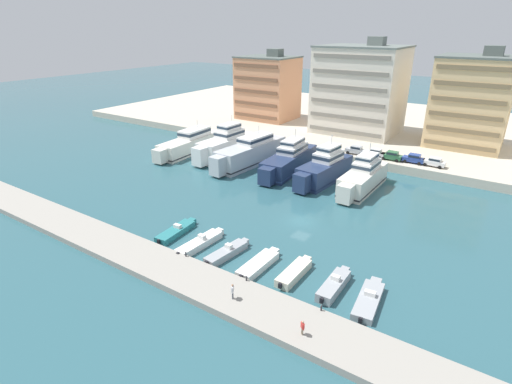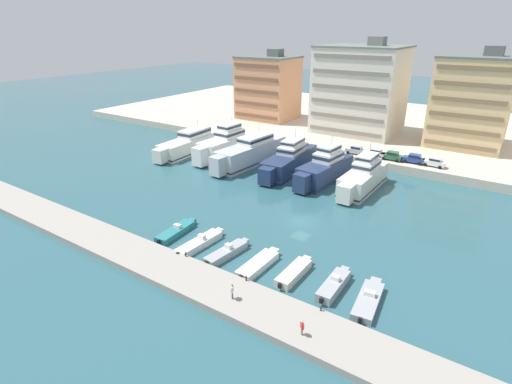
{
  "view_description": "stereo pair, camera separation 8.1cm",
  "coord_description": "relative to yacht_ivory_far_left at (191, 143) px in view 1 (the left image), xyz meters",
  "views": [
    {
      "loc": [
        23.72,
        -47.77,
        26.84
      ],
      "look_at": [
        -8.51,
        0.55,
        2.5
      ],
      "focal_mm": 28.0,
      "sensor_mm": 36.0,
      "label": 1
    },
    {
      "loc": [
        23.78,
        -47.72,
        26.84
      ],
      "look_at": [
        -8.51,
        0.55,
        2.5
      ],
      "focal_mm": 28.0,
      "sensor_mm": 36.0,
      "label": 2
    }
  ],
  "objects": [
    {
      "name": "quay_promenade",
      "position": [
        37.38,
        46.66,
        -1.2
      ],
      "size": [
        180.0,
        70.0,
        1.73
      ],
      "primitive_type": "cube",
      "color": "beige",
      "rests_on": "ground"
    },
    {
      "name": "bollard_west",
      "position": [
        30.77,
        -34.78,
        -0.94
      ],
      "size": [
        0.2,
        0.2,
        0.61
      ],
      "color": "#2D2D33",
      "rests_on": "pier_dock"
    },
    {
      "name": "pedestrian_mid_deck",
      "position": [
        40.4,
        -38.12,
        -0.23
      ],
      "size": [
        0.43,
        0.62,
        1.75
      ],
      "color": "#4C515B",
      "rests_on": "pier_dock"
    },
    {
      "name": "motorboat_teal_far_left",
      "position": [
        24.72,
        -30.21,
        -1.62
      ],
      "size": [
        2.42,
        7.67,
        1.32
      ],
      "color": "teal",
      "rests_on": "ground"
    },
    {
      "name": "bollard_east_mid",
      "position": [
        48.8,
        -34.78,
        -0.94
      ],
      "size": [
        0.2,
        0.2,
        0.61
      ],
      "color": "#2D2D33",
      "rests_on": "pier_dock"
    },
    {
      "name": "pier_dock",
      "position": [
        37.38,
        -37.51,
        -1.66
      ],
      "size": [
        120.0,
        5.96,
        0.79
      ],
      "primitive_type": "cube",
      "color": "#9E998E",
      "rests_on": "ground"
    },
    {
      "name": "motorboat_grey_center_right",
      "position": [
        48.07,
        -29.85,
        -1.49
      ],
      "size": [
        1.81,
        7.05,
        1.61
      ],
      "color": "#9EA3A8",
      "rests_on": "ground"
    },
    {
      "name": "car_silver_far_left",
      "position": [
        33.8,
        13.92,
        0.64
      ],
      "size": [
        4.1,
        1.92,
        1.8
      ],
      "color": "#B7BCC1",
      "rests_on": "quay_promenade"
    },
    {
      "name": "bollard_west_mid",
      "position": [
        39.78,
        -34.78,
        -0.94
      ],
      "size": [
        0.2,
        0.2,
        0.61
      ],
      "color": "#2D2D33",
      "rests_on": "pier_dock"
    },
    {
      "name": "car_white_left",
      "position": [
        37.88,
        14.09,
        0.64
      ],
      "size": [
        4.14,
        2.0,
        1.8
      ],
      "color": "white",
      "rests_on": "quay_promenade"
    },
    {
      "name": "yacht_navy_center",
      "position": [
        33.11,
        -0.21,
        0.41
      ],
      "size": [
        5.73,
        16.75,
        8.44
      ],
      "color": "navy",
      "rests_on": "ground"
    },
    {
      "name": "yacht_navy_center_left",
      "position": [
        24.91,
        1.23,
        0.24
      ],
      "size": [
        5.81,
        20.02,
        7.97
      ],
      "color": "navy",
      "rests_on": "ground"
    },
    {
      "name": "apartment_block_far_left",
      "position": [
        -0.59,
        33.7,
        8.34
      ],
      "size": [
        15.44,
        13.03,
        19.2
      ],
      "color": "tan",
      "rests_on": "quay_promenade"
    },
    {
      "name": "car_green_mid_left",
      "position": [
        41.27,
        14.05,
        0.64
      ],
      "size": [
        4.12,
        1.96,
        1.8
      ],
      "color": "#2D6642",
      "rests_on": "quay_promenade"
    },
    {
      "name": "car_white_center",
      "position": [
        49.24,
        14.58,
        0.64
      ],
      "size": [
        4.2,
        2.12,
        1.8
      ],
      "color": "white",
      "rests_on": "quay_promenade"
    },
    {
      "name": "yacht_ivory_far_left",
      "position": [
        0.0,
        0.0,
        0.0
      ],
      "size": [
        5.49,
        21.39,
        6.89
      ],
      "color": "silver",
      "rests_on": "ground"
    },
    {
      "name": "yacht_white_left",
      "position": [
        9.11,
        1.25,
        0.69
      ],
      "size": [
        5.41,
        17.88,
        9.04
      ],
      "color": "white",
      "rests_on": "ground"
    },
    {
      "name": "ground_plane",
      "position": [
        37.38,
        -17.06,
        -2.06
      ],
      "size": [
        400.0,
        400.0,
        0.0
      ],
      "primitive_type": "plane",
      "color": "#2D5B66"
    },
    {
      "name": "apartment_block_mid_left",
      "position": [
        51.49,
        33.91,
        9.38
      ],
      "size": [
        15.45,
        14.3,
        21.3
      ],
      "color": "#E0BC84",
      "rests_on": "quay_promenade"
    },
    {
      "name": "motorboat_white_left",
      "position": [
        29.67,
        -30.89,
        -1.58
      ],
      "size": [
        2.14,
        8.28,
        1.51
      ],
      "color": "white",
      "rests_on": "ground"
    },
    {
      "name": "apartment_block_left",
      "position": [
        26.78,
        32.77,
        10.08
      ],
      "size": [
        19.91,
        16.82,
        22.73
      ],
      "color": "silver",
      "rests_on": "quay_promenade"
    },
    {
      "name": "yacht_silver_mid_left",
      "position": [
        16.12,
        0.53,
        0.39
      ],
      "size": [
        6.08,
        21.6,
        7.6
      ],
      "color": "silver",
      "rests_on": "ground"
    },
    {
      "name": "motorboat_cream_center",
      "position": [
        43.25,
        -30.08,
        -1.56
      ],
      "size": [
        1.75,
        6.92,
        1.0
      ],
      "color": "beige",
      "rests_on": "ground"
    },
    {
      "name": "motorboat_grey_mid_right",
      "position": [
        52.03,
        -30.01,
        -1.65
      ],
      "size": [
        2.87,
        7.88,
        1.28
      ],
      "color": "#9EA3A8",
      "rests_on": "ground"
    },
    {
      "name": "pedestrian_near_edge",
      "position": [
        48.78,
        -38.78,
        -0.36
      ],
      "size": [
        0.49,
        0.42,
        1.54
      ],
      "color": "#7A6B56",
      "rests_on": "pier_dock"
    },
    {
      "name": "car_blue_center_left",
      "position": [
        45.42,
        14.59,
        0.64
      ],
      "size": [
        4.11,
        1.95,
        1.8
      ],
      "color": "#28428E",
      "rests_on": "quay_promenade"
    },
    {
      "name": "motorboat_white_center_left",
      "position": [
        38.8,
        -30.81,
        -1.63
      ],
      "size": [
        2.14,
        7.61,
        0.88
      ],
      "color": "white",
      "rests_on": "ground"
    },
    {
      "name": "yacht_ivory_center_right",
      "position": [
        40.46,
        -0.19,
        0.24
      ],
      "size": [
        4.51,
        16.63,
        7.99
      ],
      "color": "silver",
      "rests_on": "ground"
    },
    {
      "name": "motorboat_grey_mid_left",
      "position": [
        34.07,
        -30.84,
        -1.56
      ],
      "size": [
        2.3,
        7.46,
        1.51
      ],
      "color": "#9EA3A8",
      "rests_on": "ground"
    }
  ]
}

